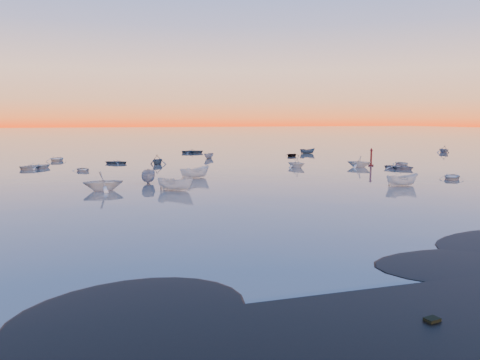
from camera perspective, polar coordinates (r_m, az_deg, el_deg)
name	(u,v)px	position (r m, az deg, el deg)	size (l,w,h in m)	color
ground	(161,148)	(121.43, -9.66, 3.86)	(600.00, 600.00, 0.00)	#635C53
mud_lobes	(425,267)	(25.92, 21.64, -9.78)	(140.00, 6.00, 0.07)	black
moored_fleet	(200,166)	(75.22, -4.95, 1.77)	(124.00, 58.00, 1.20)	silver
boat_near_center	(402,186)	(55.40, 19.11, -0.67)	(3.91, 1.65, 1.35)	silver
boat_near_right	(359,167)	(74.82, 14.29, 1.53)	(3.78, 1.70, 1.32)	silver
channel_marker	(371,158)	(77.50, 15.69, 2.55)	(0.83, 0.83, 2.96)	#4B1011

